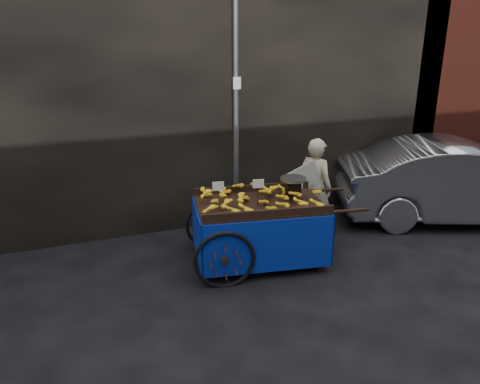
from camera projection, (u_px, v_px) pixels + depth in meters
name	position (u px, v px, depth m)	size (l,w,h in m)	color
ground	(248.00, 266.00, 6.63)	(80.00, 80.00, 0.00)	black
building_wall	(216.00, 69.00, 8.23)	(13.50, 2.00, 5.00)	black
street_pole	(236.00, 109.00, 7.21)	(0.12, 0.10, 4.00)	slate
banana_cart	(256.00, 209.00, 6.48)	(2.55, 1.47, 1.31)	black
vendor	(315.00, 187.00, 7.41)	(0.94, 0.69, 1.59)	#C8B594
plastic_bag	(317.00, 237.00, 7.29)	(0.25, 0.20, 0.22)	#1637A9
parked_car	(463.00, 181.00, 8.04)	(1.46, 4.19, 1.38)	#B7B9BE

